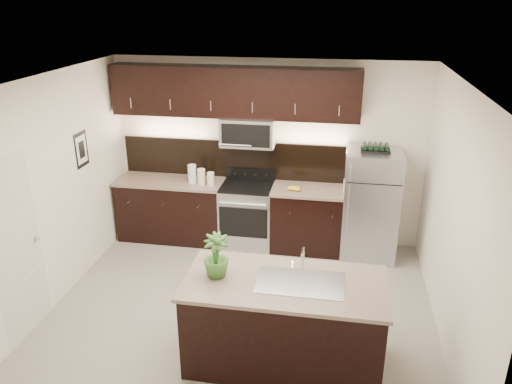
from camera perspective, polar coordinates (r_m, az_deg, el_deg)
ground at (r=6.15m, az=-1.66°, el=-13.18°), size 4.50×4.50×0.00m
room_walls at (r=5.35m, az=-3.10°, el=1.78°), size 4.52×4.02×2.71m
counter_run at (r=7.44m, az=-2.55°, el=-2.46°), size 3.51×0.65×0.94m
upper_fixtures at (r=7.06m, az=-2.31°, el=10.47°), size 3.49×0.40×1.66m
island at (r=5.15m, az=3.21°, el=-14.60°), size 1.96×0.96×0.94m
sink_faucet at (r=4.87m, az=5.13°, el=-10.09°), size 0.84×0.50×0.28m
refrigerator at (r=7.13m, az=12.94°, el=-1.44°), size 0.75×0.68×1.56m
wine_rack at (r=6.85m, az=13.51°, el=4.91°), size 0.39×0.24×0.09m
plant at (r=4.87m, az=-4.60°, el=-7.26°), size 0.32×0.32×0.45m
canisters at (r=7.27m, az=-6.52°, el=1.85°), size 0.40×0.17×0.27m
french_press at (r=7.02m, az=10.35°, el=0.80°), size 0.10×0.10×0.30m
bananas at (r=7.05m, az=4.01°, el=0.50°), size 0.22×0.18×0.06m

